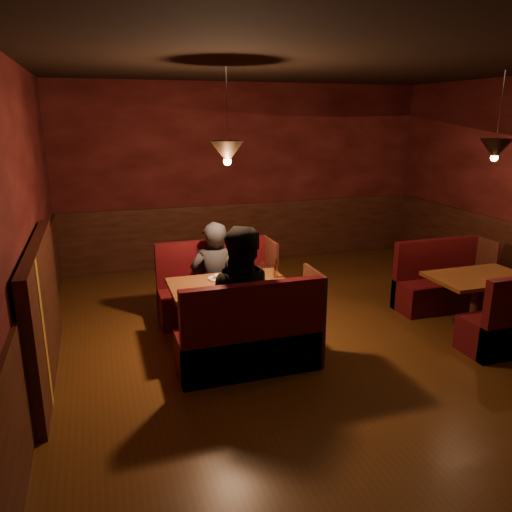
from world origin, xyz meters
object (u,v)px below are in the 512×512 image
object	(u,v)px
second_table	(477,289)
second_bench_far	(441,286)
main_bench_far	(217,294)
diner_a	(214,258)
main_bench_near	(252,343)
main_table	(231,296)
diner_b	(247,281)

from	to	relation	value
second_table	second_bench_far	world-z (taller)	second_bench_far
second_table	second_bench_far	distance (m)	0.69
main_bench_far	diner_a	world-z (taller)	diner_a
second_bench_far	diner_a	xyz separation A→B (m)	(-2.88, 0.45, 0.51)
main_bench_far	main_bench_near	bearing A→B (deg)	-90.00
main_table	diner_b	world-z (taller)	diner_b
diner_b	main_table	bearing A→B (deg)	106.95
second_bench_far	second_table	bearing A→B (deg)	-92.20
main_table	second_bench_far	xyz separation A→B (m)	(2.85, 0.17, -0.24)
second_table	main_table	bearing A→B (deg)	170.10
main_bench_far	diner_a	bearing A→B (deg)	-114.18
diner_a	diner_b	bearing A→B (deg)	99.34
second_bench_far	main_table	bearing A→B (deg)	-176.58
main_table	diner_a	bearing A→B (deg)	92.70
second_bench_far	main_bench_far	bearing A→B (deg)	169.08
main_bench_far	diner_a	xyz separation A→B (m)	(-0.04, -0.10, 0.48)
main_bench_far	second_bench_far	size ratio (longest dim) A/B	1.13
main_bench_near	second_bench_far	distance (m)	2.97
second_table	diner_a	distance (m)	3.08
second_table	main_bench_far	bearing A→B (deg)	156.70
main_bench_far	second_bench_far	distance (m)	2.89
diner_b	main_bench_near	bearing A→B (deg)	-78.03
main_bench_near	second_bench_far	bearing A→B (deg)	17.40
main_bench_far	main_bench_near	world-z (taller)	same
main_bench_near	second_bench_far	world-z (taller)	main_bench_near
main_table	main_bench_near	world-z (taller)	main_bench_near
second_bench_far	diner_a	bearing A→B (deg)	171.10
second_table	diner_b	world-z (taller)	diner_b
main_bench_far	diner_b	distance (m)	1.39
main_bench_far	diner_b	size ratio (longest dim) A/B	0.79
main_bench_near	diner_a	bearing A→B (deg)	91.85
main_bench_far	diner_b	bearing A→B (deg)	-89.63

